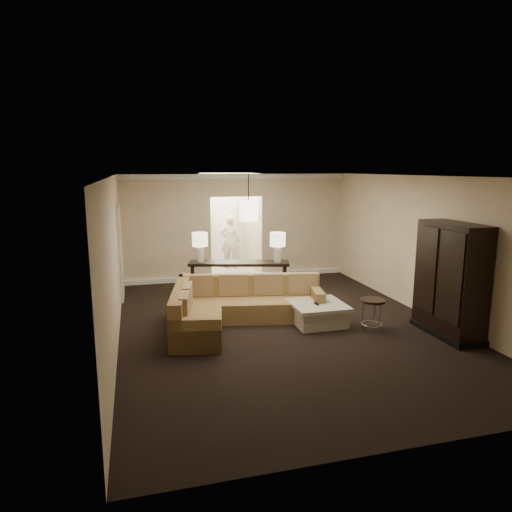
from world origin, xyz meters
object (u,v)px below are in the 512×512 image
object	(u,v)px
console_table	(239,277)
coffee_table	(318,313)
drink_table	(372,308)
armoire	(450,282)
person	(230,239)
sectional_sofa	(234,307)

from	to	relation	value
console_table	coffee_table	bearing A→B (deg)	-46.74
drink_table	coffee_table	bearing A→B (deg)	145.80
coffee_table	armoire	distance (m)	2.44
coffee_table	person	distance (m)	5.43
console_table	drink_table	distance (m)	3.23
sectional_sofa	armoire	distance (m)	3.94
coffee_table	armoire	bearing A→B (deg)	-29.73
armoire	drink_table	size ratio (longest dim) A/B	3.48
armoire	sectional_sofa	bearing A→B (deg)	156.75
sectional_sofa	console_table	distance (m)	1.72
sectional_sofa	armoire	xyz separation A→B (m)	(3.58, -1.54, 0.63)
console_table	drink_table	world-z (taller)	console_table
coffee_table	armoire	world-z (taller)	armoire
coffee_table	console_table	size ratio (longest dim) A/B	0.44
console_table	armoire	distance (m)	4.46
console_table	armoire	world-z (taller)	armoire
armoire	person	xyz separation A→B (m)	(-2.59, 6.50, -0.09)
coffee_table	person	world-z (taller)	person
sectional_sofa	console_table	bearing A→B (deg)	84.40
sectional_sofa	person	xyz separation A→B (m)	(0.99, 4.97, 0.54)
sectional_sofa	drink_table	xyz separation A→B (m)	(2.40, -0.96, 0.08)
drink_table	person	world-z (taller)	person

